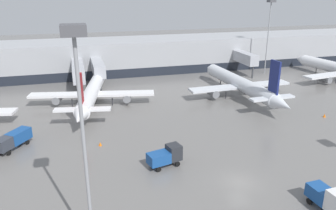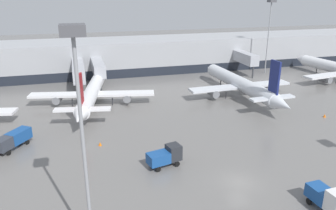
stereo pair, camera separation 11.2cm
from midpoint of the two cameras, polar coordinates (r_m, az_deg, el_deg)
name	(u,v)px [view 2 (the right image)]	position (r m, az deg, el deg)	size (l,w,h in m)	color
ground_plane	(239,182)	(41.66, 12.39, -13.02)	(320.00, 320.00, 0.00)	slate
terminal_building	(139,55)	(95.72, -5.05, 8.67)	(160.00, 31.74, 9.00)	#9EA0A5
parked_jet_0	(241,84)	(73.02, 12.61, 3.59)	(23.44, 34.24, 10.15)	silver
parked_jet_1	(92,92)	(67.43, -13.03, 2.22)	(24.92, 32.99, 9.17)	white
service_truck_0	(13,139)	(53.03, -25.29, -5.36)	(4.86, 5.84, 2.40)	#19478C
service_truck_1	(165,156)	(43.41, -0.38, -8.81)	(4.82, 2.85, 2.75)	#19478C
service_truck_2	(328,198)	(39.12, 26.11, -14.30)	(2.17, 4.39, 2.96)	#19478C
traffic_cone_1	(100,144)	(50.36, -11.69, -6.64)	(0.51, 0.51, 0.57)	orange
traffic_cone_2	(325,116)	(66.61, 25.66, -1.67)	(0.51, 0.51, 0.63)	orange
apron_light_mast_0	(270,16)	(94.34, 17.42, 14.52)	(1.80, 1.80, 19.91)	gray
apron_light_mast_2	(78,84)	(25.19, -15.36, 3.58)	(1.80, 1.80, 19.73)	gray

